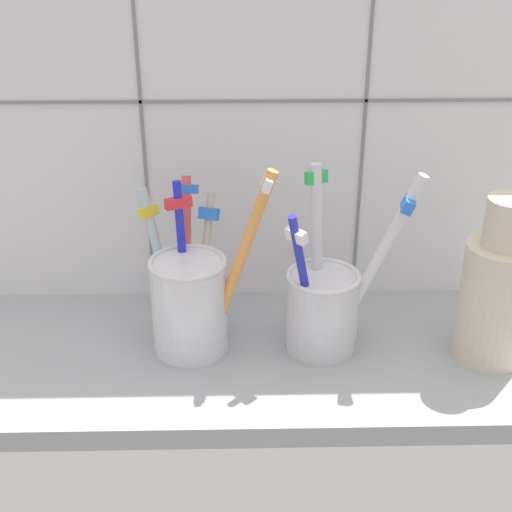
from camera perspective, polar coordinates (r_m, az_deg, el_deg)
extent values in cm
cube|color=#9EA3A8|center=(66.30, 0.01, -8.47)|extent=(64.00, 22.00, 2.00)
cube|color=white|center=(68.31, -0.21, 12.54)|extent=(64.00, 2.00, 45.00)
cube|color=gray|center=(67.89, -9.44, 12.11)|extent=(0.30, 0.20, 45.00)
cube|color=gray|center=(68.27, 9.00, 12.22)|extent=(0.30, 0.20, 45.00)
cube|color=gray|center=(67.16, -0.20, 12.59)|extent=(64.00, 0.20, 0.30)
cylinder|color=silver|center=(64.13, -5.48, -4.09)|extent=(6.93, 6.93, 8.98)
torus|color=silver|center=(61.96, -5.65, -0.52)|extent=(7.08, 7.08, 0.50)
cylinder|color=#F19A4A|center=(61.12, -1.45, -0.68)|extent=(6.87, 1.03, 17.70)
cube|color=white|center=(58.06, 0.92, 6.01)|extent=(0.96, 2.13, 1.27)
cylinder|color=#E95555|center=(65.39, -5.74, -0.19)|extent=(1.26, 5.49, 15.00)
cube|color=blue|center=(64.57, -5.76, 5.49)|extent=(2.29, 1.11, 0.99)
cylinder|color=#B6B299|center=(65.13, -4.32, -1.04)|extent=(2.58, 5.50, 13.37)
cube|color=blue|center=(64.46, -3.89, 3.49)|extent=(2.11, 1.71, 1.32)
cylinder|color=#ACC7D3|center=(65.24, -7.78, -0.69)|extent=(4.12, 3.88, 14.33)
cube|color=yellow|center=(64.05, -8.82, 3.62)|extent=(1.99, 2.04, 1.17)
cylinder|color=#2128D8|center=(64.40, -6.02, -0.39)|extent=(1.50, 2.07, 15.30)
cube|color=#E5333F|center=(62.42, -6.39, 4.37)|extent=(2.55, 1.79, 1.01)
cylinder|color=silver|center=(64.75, 5.43, -4.55)|extent=(6.69, 6.69, 7.46)
torus|color=silver|center=(62.91, 5.57, -1.64)|extent=(6.85, 6.85, 0.50)
cylinder|color=silver|center=(63.65, 5.01, 0.14)|extent=(2.04, 2.88, 16.97)
cube|color=green|center=(61.33, 4.96, 6.47)|extent=(2.15, 1.48, 1.19)
cylinder|color=silver|center=(61.88, 9.79, -0.86)|extent=(7.60, 2.48, 17.48)
cube|color=blue|center=(59.44, 12.37, 4.12)|extent=(1.61, 2.18, 1.35)
cylinder|color=#272DBB|center=(61.33, 4.03, -2.38)|extent=(3.78, 3.24, 14.28)
cube|color=white|center=(58.25, 3.33, 1.69)|extent=(2.05, 2.22, 1.19)
cylinder|color=beige|center=(65.82, 19.07, -3.61)|extent=(6.54, 6.54, 11.18)
cylinder|color=beige|center=(62.47, 20.11, 2.57)|extent=(4.24, 4.24, 4.36)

